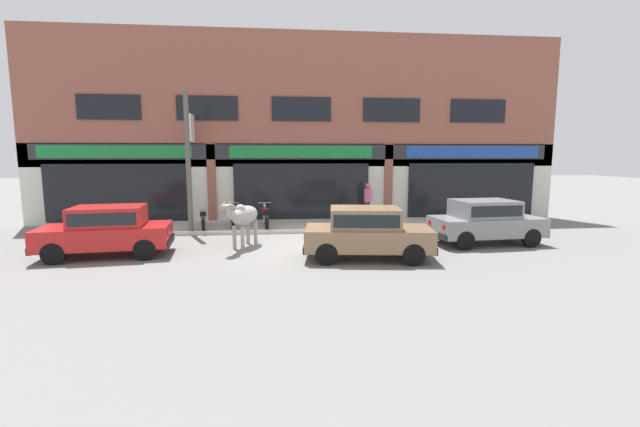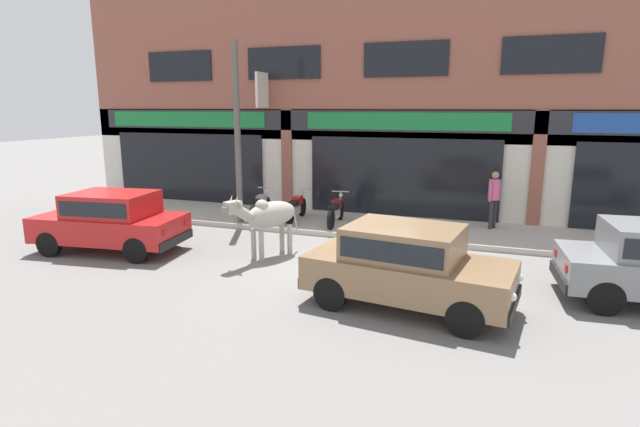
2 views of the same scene
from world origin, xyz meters
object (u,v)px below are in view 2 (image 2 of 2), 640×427
motorcycle_2 (336,211)px  pedestrian (494,194)px  car_1 (406,263)px  motorcycle_1 (296,207)px  car_0 (111,219)px  motorcycle_0 (260,206)px  utility_pole (237,134)px  cow (268,215)px

motorcycle_2 → pedestrian: (4.28, 0.96, 0.60)m
car_1 → motorcycle_1: size_ratio=2.07×
car_0 → pedestrian: size_ratio=2.34×
motorcycle_0 → utility_pole: bearing=-120.4°
motorcycle_0 → pedestrian: size_ratio=1.13×
car_0 → pedestrian: (8.71, 4.99, 0.31)m
car_0 → motorcycle_1: (3.15, 4.14, -0.28)m
car_0 → motorcycle_2: car_0 is taller
motorcycle_0 → motorcycle_1: same height
cow → pedestrian: (4.89, 4.16, 0.12)m
cow → motorcycle_2: 3.29m
motorcycle_0 → utility_pole: (-0.36, -0.61, 2.18)m
motorcycle_0 → motorcycle_2: bearing=1.8°
cow → motorcycle_1: cow is taller
pedestrian → utility_pole: 7.38m
cow → pedestrian: pedestrian is taller
motorcycle_0 → utility_pole: size_ratio=0.35×
car_1 → motorcycle_2: car_1 is taller
utility_pole → pedestrian: bearing=13.2°
cow → motorcycle_2: size_ratio=1.10×
car_1 → motorcycle_2: (-2.94, 5.10, -0.28)m
car_0 → motorcycle_1: car_0 is taller
cow → car_1: bearing=-28.1°
car_0 → utility_pole: bearing=63.1°
cow → car_1: 4.04m
car_0 → car_1: bearing=-8.3°
motorcycle_1 → car_1: bearing=-51.0°
car_0 → motorcycle_2: 6.00m
motorcycle_1 → car_0: bearing=-127.3°
motorcycle_2 → motorcycle_1: bearing=175.0°
motorcycle_1 → motorcycle_2: same height
car_1 → motorcycle_0: bearing=136.6°
motorcycle_0 → pedestrian: 6.77m
car_1 → motorcycle_1: (-4.22, 5.21, -0.28)m
pedestrian → cow: bearing=-139.7°
car_0 → motorcycle_1: size_ratio=2.07×
motorcycle_1 → pedestrian: 5.65m
car_0 → motorcycle_0: 4.46m
cow → motorcycle_0: (-1.76, 3.12, -0.48)m
car_0 → motorcycle_2: size_ratio=2.07×
car_0 → motorcycle_2: (4.44, 4.03, -0.28)m
car_1 → pedestrian: bearing=77.5°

